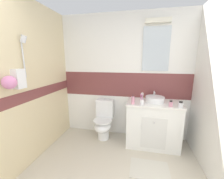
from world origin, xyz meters
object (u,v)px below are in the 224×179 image
lotion_bottle_short (171,104)px  hair_gel_jar (181,105)px  sink_basin (155,99)px  soap_dispenser (133,100)px  toilet (104,121)px  toothbrush_cup (142,102)px

lotion_bottle_short → hair_gel_jar: bearing=-0.7°
hair_gel_jar → lotion_bottle_short: lotion_bottle_short is taller
sink_basin → hair_gel_jar: bearing=-30.7°
soap_dispenser → sink_basin: bearing=29.6°
toilet → hair_gel_jar: size_ratio=8.42×
toothbrush_cup → hair_gel_jar: toothbrush_cup is taller
toilet → lotion_bottle_short: 1.35m
soap_dispenser → lotion_bottle_short: soap_dispenser is taller
hair_gel_jar → lotion_bottle_short: bearing=179.3°
sink_basin → toilet: 1.12m
sink_basin → soap_dispenser: (-0.39, -0.22, 0.02)m
lotion_bottle_short → toilet: bearing=169.3°
hair_gel_jar → toothbrush_cup: bearing=-179.3°
lotion_bottle_short → toothbrush_cup: bearing=-178.8°
toothbrush_cup → soap_dispenser: (-0.16, 0.02, 0.01)m
sink_basin → soap_dispenser: bearing=-150.4°
sink_basin → toothbrush_cup: (-0.23, -0.24, 0.01)m
toilet → toothbrush_cup: size_ratio=3.64×
sink_basin → lotion_bottle_short: size_ratio=3.80×
soap_dispenser → lotion_bottle_short: 0.62m
sink_basin → soap_dispenser: 0.45m
toilet → soap_dispenser: (0.60, -0.22, 0.55)m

